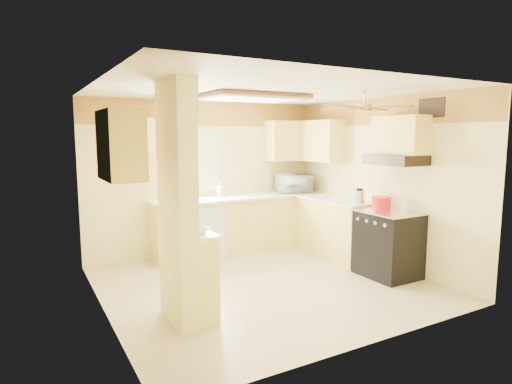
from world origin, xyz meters
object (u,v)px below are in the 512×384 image
dutch_oven (381,203)px  stove (388,244)px  bowl (198,231)px  microwave (294,183)px  kettle (359,196)px

dutch_oven → stove: bearing=-91.9°
bowl → microwave: bearing=39.2°
bowl → dutch_oven: 2.85m
bowl → kettle: (2.82, 0.65, 0.08)m
bowl → dutch_oven: (2.84, 0.23, 0.04)m
dutch_oven → kettle: bearing=92.2°
microwave → dutch_oven: 1.98m
microwave → bowl: bearing=46.2°
bowl → dutch_oven: bearing=4.6°
microwave → dutch_oven: microwave is taller
microwave → bowl: 3.49m
stove → microwave: (-0.13, 2.13, 0.64)m
stove → microwave: 2.23m
microwave → dutch_oven: bearing=100.9°
stove → bowl: 2.88m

